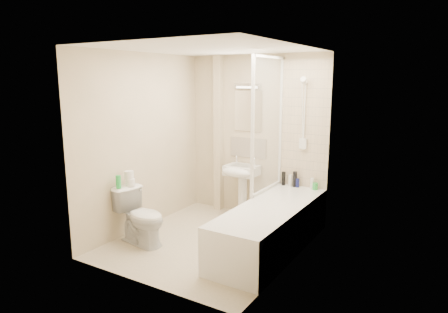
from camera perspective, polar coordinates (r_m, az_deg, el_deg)
The scene contains 25 objects.
floor at distance 5.23m, azimuth -1.91°, elevation -12.05°, with size 2.50×2.50×0.00m, color beige.
wall_back at distance 5.96m, azimuth 4.60°, elevation 2.79°, with size 2.20×0.02×2.40m, color beige.
wall_left at distance 5.56m, azimuth -11.53°, elevation 2.01°, with size 0.02×2.50×2.40m, color beige.
wall_right at distance 4.39m, azimuth 10.09°, elevation -0.32°, with size 0.02×2.50×2.40m, color beige.
ceiling at distance 4.83m, azimuth -2.10°, elevation 15.17°, with size 2.20×2.50×0.02m, color white.
tile_back at distance 5.63m, azimuth 11.44°, elevation 4.43°, with size 0.70×0.01×1.75m, color beige.
tile_right at distance 4.55m, azimuth 10.97°, elevation 2.91°, with size 0.01×2.10×1.75m, color beige.
pipe_boxing at distance 6.21m, azimuth -0.77°, elevation 3.16°, with size 0.12×0.12×2.40m, color beige.
splashback at distance 6.04m, azimuth 3.45°, elevation 1.28°, with size 0.60×0.01×0.30m, color beige.
mirror at distance 5.97m, azimuth 3.50°, elevation 6.49°, with size 0.46×0.01×0.60m, color white.
strip_light at distance 5.93m, azimuth 3.44°, elevation 10.04°, with size 0.42×0.07×0.07m, color silver.
bathtub at distance 4.95m, azimuth 6.76°, elevation -9.89°, with size 0.70×2.10×0.55m.
shower_screen at distance 5.35m, azimuth 6.30°, elevation 4.52°, with size 0.04×0.92×1.80m.
shower_fixture at distance 5.57m, azimuth 11.31°, elevation 5.62°, with size 0.10×0.16×0.99m.
pedestal_sink at distance 5.92m, azimuth 2.38°, elevation -2.84°, with size 0.47×0.45×0.90m.
bottle_black_a at distance 5.79m, azimuth 8.50°, elevation -3.12°, with size 0.05×0.05×0.20m, color black.
bottle_white_a at distance 5.75m, azimuth 9.45°, elevation -3.39°, with size 0.06×0.06×0.17m, color silver.
bottle_black_b at distance 5.72m, azimuth 10.09°, elevation -3.22°, with size 0.06×0.06×0.22m, color black.
bottle_blue at distance 5.72m, azimuth 10.45°, elevation -3.72°, with size 0.05×0.05×0.12m, color navy.
bottle_white_b at distance 5.65m, azimuth 12.47°, elevation -3.82°, with size 0.05×0.05×0.16m, color white.
bottle_green at distance 5.64m, azimuth 12.89°, elevation -4.17°, with size 0.07×0.07×0.10m, color green.
toilet at distance 5.17m, azimuth -11.72°, elevation -8.37°, with size 0.74×0.49×0.71m, color white.
toilet_roll_lower at distance 5.24m, azimuth -13.25°, elevation -3.59°, with size 0.12×0.12×0.09m, color white.
toilet_roll_upper at distance 5.23m, azimuth -13.42°, elevation -2.56°, with size 0.12×0.12×0.10m, color white.
green_bottle at distance 5.15m, azimuth -14.84°, elevation -3.52°, with size 0.06×0.06×0.16m, color green.
Camera 1 is at (2.64, -4.02, 2.05)m, focal length 32.00 mm.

